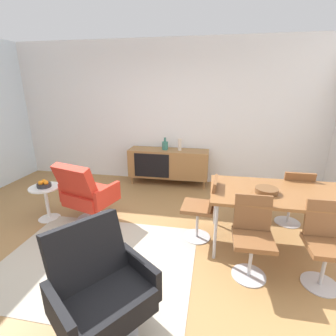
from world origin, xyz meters
TOP-DOWN VIEW (x-y plane):
  - ground_plane at (0.00, 0.00)m, footprint 8.32×8.32m
  - wall_back at (0.00, 2.60)m, footprint 6.80×0.12m
  - sideboard at (0.11, 2.30)m, footprint 1.60×0.45m
  - vase_cobalt at (0.05, 2.30)m, footprint 0.12×0.12m
  - vase_sculptural_dark at (0.34, 2.30)m, footprint 0.07×0.07m
  - dining_table at (1.79, 0.45)m, footprint 1.60×0.90m
  - wooden_bowl_on_table at (1.63, 0.39)m, footprint 0.26×0.26m
  - dining_chair_front_left at (1.44, -0.11)m, footprint 0.40×0.43m
  - dining_chair_near_window at (0.90, 0.45)m, footprint 0.45×0.42m
  - dining_chair_front_right at (2.14, -0.11)m, footprint 0.40×0.42m
  - dining_chair_back_right at (2.14, 1.01)m, footprint 0.40×0.43m
  - lounge_chair_red at (-0.77, 0.57)m, footprint 0.83×0.80m
  - armchair_black_shell at (0.19, -1.05)m, footprint 0.90×0.90m
  - side_table_round at (-1.43, 0.54)m, footprint 0.44×0.44m
  - fruit_bowl at (-1.43, 0.54)m, footprint 0.20×0.20m
  - area_rug at (-0.25, -0.23)m, footprint 2.20×1.70m

SIDE VIEW (x-z plane):
  - ground_plane at x=0.00m, z-range 0.00..0.00m
  - area_rug at x=-0.25m, z-range 0.00..0.01m
  - side_table_round at x=-1.43m, z-range 0.06..0.58m
  - sideboard at x=0.11m, z-range 0.08..0.80m
  - lounge_chair_red at x=-0.77m, z-range -0.01..0.94m
  - armchair_black_shell at x=0.19m, z-range -0.01..0.94m
  - dining_chair_front_left at x=1.44m, z-range 0.04..0.90m
  - dining_chair_near_window at x=0.90m, z-range 0.04..0.90m
  - dining_chair_front_right at x=2.14m, z-range 0.04..0.90m
  - dining_chair_back_right at x=2.14m, z-range 0.04..0.90m
  - fruit_bowl at x=-1.43m, z-range 0.51..0.61m
  - dining_table at x=1.79m, z-range 0.33..1.07m
  - wooden_bowl_on_table at x=1.63m, z-range 0.74..0.80m
  - vase_cobalt at x=0.05m, z-range 0.69..0.93m
  - vase_sculptural_dark at x=0.34m, z-range 0.72..0.95m
  - wall_back at x=0.00m, z-range 0.00..2.80m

